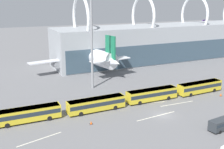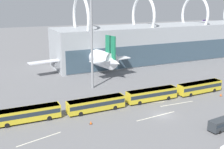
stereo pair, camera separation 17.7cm
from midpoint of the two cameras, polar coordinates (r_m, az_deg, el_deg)
The scene contains 16 objects.
ground_plane at distance 63.24m, azimuth 10.39°, elevation -8.14°, with size 440.00×440.00×0.00m, color slate.
terminal_building at distance 129.01m, azimuth 16.13°, elevation 6.94°, with size 122.53×18.63×26.51m.
airliner_at_gate_far at distance 102.22m, azimuth -5.46°, elevation 4.27°, with size 42.16×42.99×13.73m.
airliner_parked_remote at distance 140.74m, azimuth 16.33°, elevation 6.64°, with size 34.80×35.41×14.46m.
shuttle_bus_0 at distance 60.98m, azimuth -16.72°, elevation -7.63°, with size 13.51×2.83×3.02m.
shuttle_bus_1 at distance 63.92m, azimuth -3.16°, elevation -5.91°, with size 13.54×2.94×3.02m.
shuttle_bus_2 at distance 70.73m, azimuth 8.16°, elevation -3.94°, with size 13.51×2.83×3.02m.
shuttle_bus_3 at distance 79.39m, azimuth 17.46°, elevation -2.38°, with size 13.58×3.13×3.02m.
service_van_foreground at distance 59.21m, azimuth 21.53°, elevation -9.24°, with size 6.10×2.69×2.27m.
floodlight_mast at distance 77.22m, azimuth -4.13°, elevation 9.50°, with size 2.30×2.30×28.96m.
lane_stripe_0 at distance 69.94m, azimuth 7.46°, elevation -5.69°, with size 8.36×0.25×0.01m, color silver.
lane_stripe_1 at distance 70.53m, azimuth 13.14°, elevation -5.80°, with size 9.37×0.25×0.01m, color silver.
lane_stripe_3 at distance 54.03m, azimuth -14.41°, elevation -12.59°, with size 8.79×0.25×0.01m, color silver.
lane_stripe_5 at distance 62.49m, azimuth 9.00°, elevation -8.36°, with size 10.32×0.25×0.01m, color silver.
traffic_cone_0 at distance 79.23m, azimuth 21.31°, elevation -3.82°, with size 0.62×0.62×0.81m.
traffic_cone_1 at distance 58.14m, azimuth -4.23°, elevation -9.71°, with size 0.64×0.64×0.68m.
Camera 2 is at (-34.19, -47.11, 24.68)m, focal length 45.00 mm.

